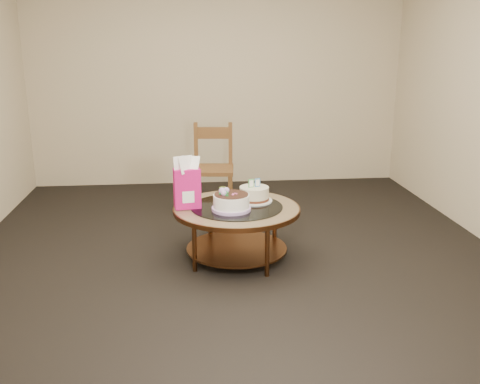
{
  "coord_description": "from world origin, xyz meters",
  "views": [
    {
      "loc": [
        -0.38,
        -4.07,
        1.75
      ],
      "look_at": [
        0.03,
        0.02,
        0.57
      ],
      "focal_mm": 40.0,
      "sensor_mm": 36.0,
      "label": 1
    }
  ],
  "objects": [
    {
      "name": "room_walls",
      "position": [
        0.0,
        0.0,
        1.54
      ],
      "size": [
        4.52,
        5.02,
        2.61
      ],
      "color": "beige",
      "rests_on": "ground"
    },
    {
      "name": "ground",
      "position": [
        0.0,
        0.0,
        0.0
      ],
      "size": [
        5.0,
        5.0,
        0.0
      ],
      "primitive_type": "plane",
      "color": "black",
      "rests_on": "ground"
    },
    {
      "name": "pillar_candle",
      "position": [
        -0.09,
        0.25,
        0.49
      ],
      "size": [
        0.15,
        0.15,
        0.1
      ],
      "rotation": [
        0.0,
        0.0,
        -0.42
      ],
      "color": "tan",
      "rests_on": "coffee_table"
    },
    {
      "name": "cream_cake",
      "position": [
        0.16,
        0.12,
        0.52
      ],
      "size": [
        0.3,
        0.3,
        0.19
      ],
      "rotation": [
        0.0,
        0.0,
        0.28
      ],
      "color": "white",
      "rests_on": "coffee_table"
    },
    {
      "name": "gift_bag",
      "position": [
        -0.39,
        0.0,
        0.66
      ],
      "size": [
        0.22,
        0.17,
        0.41
      ],
      "rotation": [
        0.0,
        0.0,
        0.14
      ],
      "color": "#E41580",
      "rests_on": "coffee_table"
    },
    {
      "name": "coffee_table",
      "position": [
        0.0,
        -0.0,
        0.38
      ],
      "size": [
        1.02,
        1.02,
        0.46
      ],
      "color": "#553018",
      "rests_on": "ground"
    },
    {
      "name": "dining_chair",
      "position": [
        -0.12,
        1.32,
        0.46
      ],
      "size": [
        0.46,
        0.46,
        0.92
      ],
      "rotation": [
        0.0,
        0.0,
        -0.1
      ],
      "color": "brown",
      "rests_on": "ground"
    },
    {
      "name": "decorated_cake",
      "position": [
        -0.05,
        -0.09,
        0.52
      ],
      "size": [
        0.31,
        0.31,
        0.18
      ],
      "rotation": [
        0.0,
        0.0,
        0.31
      ],
      "color": "#C19BDB",
      "rests_on": "coffee_table"
    }
  ]
}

